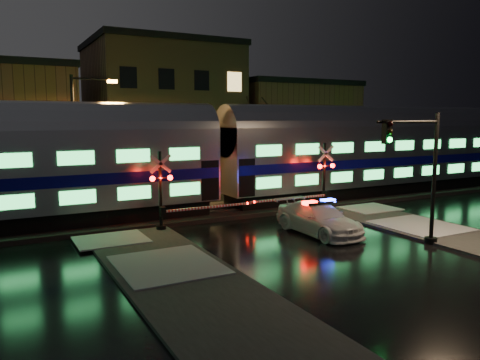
% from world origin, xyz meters
% --- Properties ---
extents(ground, '(120.00, 120.00, 0.00)m').
position_xyz_m(ground, '(0.00, 0.00, 0.00)').
color(ground, black).
rests_on(ground, ground).
extents(ballast, '(90.00, 4.20, 0.24)m').
position_xyz_m(ballast, '(0.00, 5.00, 0.12)').
color(ballast, black).
rests_on(ballast, ground).
extents(sidewalk_left, '(4.00, 20.00, 0.12)m').
position_xyz_m(sidewalk_left, '(-6.50, -6.00, 0.06)').
color(sidewalk_left, '#2D2D2D').
rests_on(sidewalk_left, ground).
extents(sidewalk_right, '(4.00, 20.00, 0.12)m').
position_xyz_m(sidewalk_right, '(6.50, -6.00, 0.06)').
color(sidewalk_right, '#2D2D2D').
rests_on(sidewalk_right, ground).
extents(building_mid, '(12.00, 11.00, 11.50)m').
position_xyz_m(building_mid, '(2.00, 22.50, 5.75)').
color(building_mid, brown).
rests_on(building_mid, ground).
extents(building_right, '(12.00, 10.00, 8.50)m').
position_xyz_m(building_right, '(15.00, 22.00, 4.25)').
color(building_right, brown).
rests_on(building_right, ground).
extents(train, '(51.00, 3.12, 5.92)m').
position_xyz_m(train, '(-0.74, 5.00, 3.38)').
color(train, black).
rests_on(train, ballast).
extents(police_car, '(2.13, 5.00, 1.60)m').
position_xyz_m(police_car, '(1.44, -1.49, 0.73)').
color(police_car, silver).
rests_on(police_car, ground).
extents(crossing_signal_right, '(5.63, 0.65, 3.98)m').
position_xyz_m(crossing_signal_right, '(4.42, 2.30, 1.65)').
color(crossing_signal_right, black).
rests_on(crossing_signal_right, ground).
extents(crossing_signal_left, '(5.42, 0.64, 3.84)m').
position_xyz_m(crossing_signal_left, '(-4.55, 2.30, 1.58)').
color(crossing_signal_left, black).
rests_on(crossing_signal_left, ground).
extents(traffic_light, '(3.63, 0.67, 5.61)m').
position_xyz_m(traffic_light, '(3.74, -5.24, 2.98)').
color(traffic_light, black).
rests_on(traffic_light, ground).
extents(streetlight, '(2.60, 0.27, 7.76)m').
position_xyz_m(streetlight, '(-7.43, 9.00, 4.48)').
color(streetlight, black).
rests_on(streetlight, ground).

